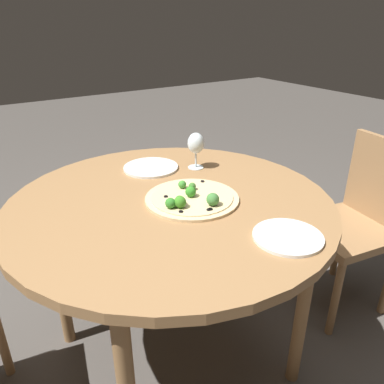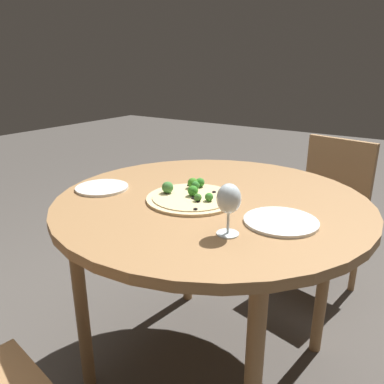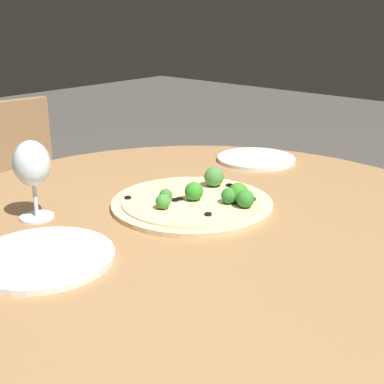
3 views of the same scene
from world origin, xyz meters
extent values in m
plane|color=#4C4742|center=(0.00, 0.00, 0.00)|extent=(12.00, 12.00, 0.00)
cylinder|color=olive|center=(0.00, 0.00, 0.76)|extent=(1.14, 1.14, 0.03)
cylinder|color=olive|center=(-0.35, -0.35, 0.37)|extent=(0.05, 0.05, 0.74)
cylinder|color=olive|center=(0.35, -0.35, 0.37)|extent=(0.05, 0.05, 0.74)
cylinder|color=olive|center=(0.35, 0.35, 0.37)|extent=(0.05, 0.05, 0.74)
cylinder|color=#997047|center=(0.31, 0.62, 0.21)|extent=(0.04, 0.04, 0.41)
cube|color=#997047|center=(-0.14, -0.88, 0.43)|extent=(0.46, 0.46, 0.04)
cube|color=#997047|center=(-0.17, -1.06, 0.65)|extent=(0.38, 0.09, 0.41)
cylinder|color=#997047|center=(0.05, -0.74, 0.21)|extent=(0.04, 0.04, 0.41)
cylinder|color=#997047|center=(-0.28, -0.68, 0.21)|extent=(0.04, 0.04, 0.41)
cylinder|color=#997047|center=(0.00, -1.07, 0.21)|extent=(0.04, 0.04, 0.41)
cylinder|color=#DBBC89|center=(-0.04, -0.06, 0.78)|extent=(0.33, 0.33, 0.01)
cylinder|color=beige|center=(-0.04, -0.06, 0.79)|extent=(0.29, 0.29, 0.00)
sphere|color=#3E8530|center=(0.03, -0.07, 0.80)|extent=(0.03, 0.03, 0.03)
sphere|color=#3C712C|center=(0.00, -0.09, 0.80)|extent=(0.03, 0.03, 0.03)
sphere|color=#417C38|center=(-0.14, -0.08, 0.81)|extent=(0.04, 0.04, 0.04)
sphere|color=#3A8022|center=(-0.09, 0.02, 0.81)|extent=(0.04, 0.04, 0.04)
sphere|color=#317B28|center=(-0.08, 0.05, 0.81)|extent=(0.04, 0.04, 0.04)
sphere|color=#328224|center=(-0.04, -0.06, 0.81)|extent=(0.04, 0.04, 0.04)
sphere|color=#31772B|center=(-0.08, 0.01, 0.81)|extent=(0.03, 0.03, 0.03)
cylinder|color=black|center=(-0.12, 0.03, 0.79)|extent=(0.01, 0.01, 0.00)
cylinder|color=black|center=(-0.16, -0.05, 0.79)|extent=(0.01, 0.01, 0.00)
cylinder|color=black|center=(-0.02, -0.08, 0.79)|extent=(0.01, 0.01, 0.00)
cylinder|color=black|center=(0.00, 0.02, 0.79)|extent=(0.01, 0.01, 0.00)
cylinder|color=black|center=(0.04, -0.16, 0.79)|extent=(0.01, 0.01, 0.00)
cylinder|color=black|center=(-0.03, -0.08, 0.79)|extent=(0.01, 0.01, 0.00)
cylinder|color=black|center=(-0.16, -0.06, 0.79)|extent=(0.01, 0.01, 0.00)
cylinder|color=black|center=(0.01, -0.10, 0.79)|extent=(0.01, 0.01, 0.00)
cylinder|color=silver|center=(0.20, -0.24, 0.78)|extent=(0.07, 0.07, 0.00)
cylinder|color=silver|center=(0.20, -0.24, 0.81)|extent=(0.01, 0.01, 0.06)
ellipsoid|color=silver|center=(0.20, -0.24, 0.88)|extent=(0.07, 0.07, 0.09)
cylinder|color=silver|center=(-0.41, -0.16, 0.78)|extent=(0.20, 0.20, 0.01)
cylinder|color=silver|center=(0.30, -0.08, 0.78)|extent=(0.23, 0.23, 0.01)
camera|label=1|loc=(-1.03, 0.59, 1.36)|focal=35.00mm
camera|label=2|loc=(0.66, -1.12, 1.24)|focal=35.00mm
camera|label=3|loc=(0.72, 0.61, 1.16)|focal=50.00mm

